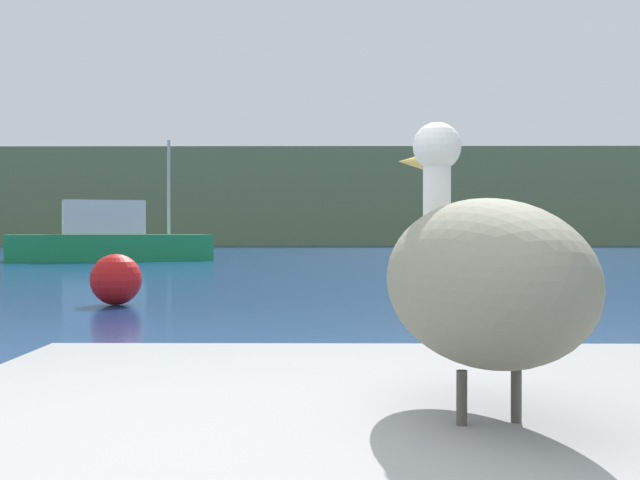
{
  "coord_description": "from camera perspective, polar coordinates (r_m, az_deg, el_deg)",
  "views": [
    {
      "loc": [
        0.58,
        -1.89,
        1.1
      ],
      "look_at": [
        0.35,
        22.67,
        0.84
      ],
      "focal_mm": 46.75,
      "sensor_mm": 36.0,
      "label": 1
    }
  ],
  "objects": [
    {
      "name": "hillside_backdrop",
      "position": [
        67.74,
        0.03,
        2.85
      ],
      "size": [
        140.0,
        10.13,
        7.5
      ],
      "primitive_type": "cube",
      "color": "#6B7A51",
      "rests_on": "ground"
    },
    {
      "name": "pelican",
      "position": [
        2.41,
        10.9,
        -2.59
      ],
      "size": [
        0.69,
        1.28,
        0.89
      ],
      "rotation": [
        0.0,
        0.0,
        1.81
      ],
      "color": "gray",
      "rests_on": "pier_dock"
    },
    {
      "name": "fishing_boat_green",
      "position": [
        32.02,
        -14.31,
        0.07
      ],
      "size": [
        7.74,
        4.8,
        4.58
      ],
      "rotation": [
        0.0,
        0.0,
        0.35
      ],
      "color": "#1E8C4C",
      "rests_on": "ground"
    },
    {
      "name": "mooring_buoy",
      "position": [
        12.78,
        -13.8,
        -2.64
      ],
      "size": [
        0.76,
        0.76,
        0.76
      ],
      "primitive_type": "sphere",
      "color": "red",
      "rests_on": "ground"
    }
  ]
}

